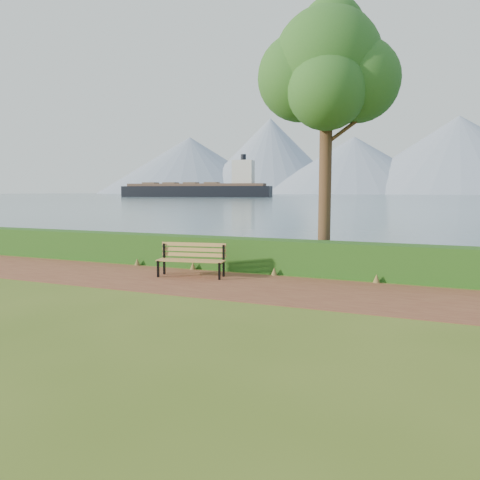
% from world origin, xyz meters
% --- Properties ---
extents(ground, '(140.00, 140.00, 0.00)m').
position_xyz_m(ground, '(0.00, 0.00, 0.00)').
color(ground, '#435C1A').
rests_on(ground, ground).
extents(path, '(40.00, 3.40, 0.01)m').
position_xyz_m(path, '(0.00, 0.30, 0.01)').
color(path, brown).
rests_on(path, ground).
extents(hedge, '(32.00, 0.85, 1.00)m').
position_xyz_m(hedge, '(0.00, 2.60, 0.50)').
color(hedge, '#144413').
rests_on(hedge, ground).
extents(water, '(700.00, 510.00, 0.00)m').
position_xyz_m(water, '(0.00, 260.00, 0.01)').
color(water, slate).
rests_on(water, ground).
extents(mountains, '(585.00, 190.00, 70.00)m').
position_xyz_m(mountains, '(-9.17, 406.05, 27.70)').
color(mountains, slate).
rests_on(mountains, ground).
extents(bench, '(2.01, 0.91, 0.97)m').
position_xyz_m(bench, '(-0.54, 0.96, 0.56)').
color(bench, black).
rests_on(bench, ground).
extents(tree, '(4.26, 3.53, 8.20)m').
position_xyz_m(tree, '(2.71, 3.52, 6.10)').
color(tree, '#352315').
rests_on(tree, ground).
extents(cargo_ship, '(62.62, 21.11, 18.79)m').
position_xyz_m(cargo_ship, '(-83.15, 160.43, 2.80)').
color(cargo_ship, black).
rests_on(cargo_ship, ground).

